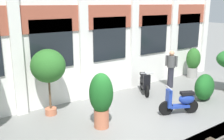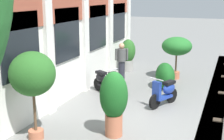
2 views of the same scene
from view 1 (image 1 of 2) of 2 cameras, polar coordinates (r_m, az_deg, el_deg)
The scene contains 8 objects.
ground_plane at distance 8.23m, azimuth 3.91°, elevation -11.78°, with size 80.00×80.00×0.00m, color slate.
potted_plant_tall_urn at distance 8.61m, azimuth -13.73°, elevation 0.62°, with size 1.11×1.11×2.21m.
potted_plant_ribbed_drum at distance 13.51m, azimuth 17.24°, elevation 1.78°, with size 0.68×0.68×1.49m.
potted_plant_stone_basin at distance 7.70m, azimuth -2.37°, elevation -5.91°, with size 0.71×0.71×1.68m.
scooter_near_curb at distance 9.07m, azimuth 14.76°, elevation -6.66°, with size 1.29×0.75×0.98m.
scooter_second_parked at distance 10.89m, azimuth 7.01°, elevation -2.71°, with size 0.81×1.24×0.98m.
resident_by_doorway at distance 11.68m, azimuth 12.72°, elevation 0.45°, with size 0.34×0.48×1.64m.
topiary_hedge at distance 10.66m, azimuth 19.48°, elevation -3.50°, with size 1.20×0.70×0.99m, color #19561E.
Camera 1 is at (-4.75, -5.65, 3.63)m, focal length 42.00 mm.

